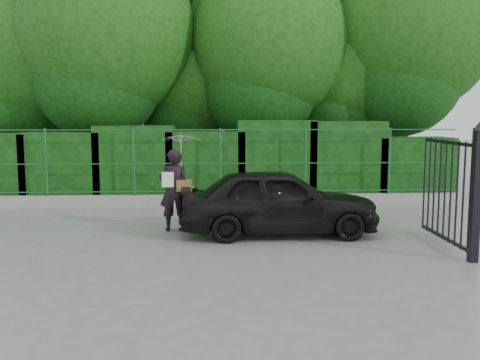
{
  "coord_description": "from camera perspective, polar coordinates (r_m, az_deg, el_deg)",
  "views": [
    {
      "loc": [
        0.3,
        -9.77,
        2.49
      ],
      "look_at": [
        0.79,
        1.3,
        1.1
      ],
      "focal_mm": 40.0,
      "sensor_mm": 36.0,
      "label": 1
    }
  ],
  "objects": [
    {
      "name": "hedge",
      "position": [
        15.34,
        -3.45,
        1.67
      ],
      "size": [
        14.2,
        1.2,
        2.29
      ],
      "color": "black",
      "rests_on": "ground"
    },
    {
      "name": "ground",
      "position": [
        10.09,
        -4.19,
        -7.16
      ],
      "size": [
        80.0,
        80.0,
        0.0
      ],
      "primitive_type": "plane",
      "color": "gray"
    },
    {
      "name": "trees",
      "position": [
        17.66,
        0.21,
        14.06
      ],
      "size": [
        17.1,
        6.15,
        8.08
      ],
      "color": "black",
      "rests_on": "ground"
    },
    {
      "name": "car",
      "position": [
        11.03,
        4.09,
        -2.25
      ],
      "size": [
        4.1,
        1.74,
        1.38
      ],
      "primitive_type": "imported",
      "rotation": [
        0.0,
        0.0,
        1.6
      ],
      "color": "black",
      "rests_on": "ground"
    },
    {
      "name": "gate",
      "position": [
        10.1,
        22.69,
        -0.81
      ],
      "size": [
        0.22,
        2.33,
        2.36
      ],
      "color": "black",
      "rests_on": "ground"
    },
    {
      "name": "fence",
      "position": [
        14.33,
        -2.84,
        1.97
      ],
      "size": [
        14.13,
        0.06,
        1.8
      ],
      "color": "#1D592B",
      "rests_on": "kerb"
    },
    {
      "name": "woman",
      "position": [
        11.36,
        -6.65,
        1.11
      ],
      "size": [
        0.92,
        0.85,
        2.06
      ],
      "color": "black",
      "rests_on": "ground"
    },
    {
      "name": "kerb",
      "position": [
        14.47,
        -3.69,
        -2.18
      ],
      "size": [
        14.0,
        0.25,
        0.3
      ],
      "primitive_type": "cube",
      "color": "#9E9E99",
      "rests_on": "ground"
    }
  ]
}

